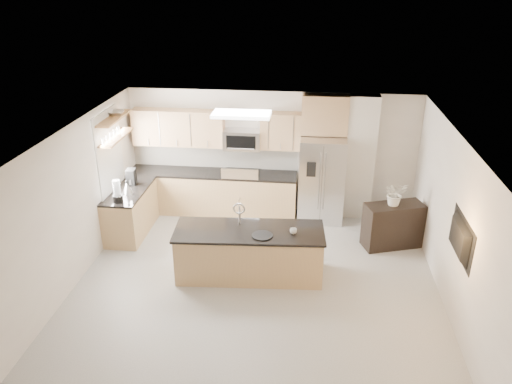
# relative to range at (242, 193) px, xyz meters

# --- Properties ---
(floor) EXTENTS (6.50, 6.50, 0.00)m
(floor) POSITION_rel_range_xyz_m (0.60, -2.92, -0.47)
(floor) COLOR #AEACA6
(floor) RESTS_ON ground
(ceiling) EXTENTS (6.00, 6.50, 0.02)m
(ceiling) POSITION_rel_range_xyz_m (0.60, -2.92, 2.13)
(ceiling) COLOR white
(ceiling) RESTS_ON wall_back
(wall_back) EXTENTS (6.00, 0.02, 2.60)m
(wall_back) POSITION_rel_range_xyz_m (0.60, 0.33, 0.83)
(wall_back) COLOR silver
(wall_back) RESTS_ON floor
(wall_left) EXTENTS (0.02, 6.50, 2.60)m
(wall_left) POSITION_rel_range_xyz_m (-2.40, -2.92, 0.83)
(wall_left) COLOR silver
(wall_left) RESTS_ON floor
(wall_right) EXTENTS (0.02, 6.50, 2.60)m
(wall_right) POSITION_rel_range_xyz_m (3.60, -2.92, 0.83)
(wall_right) COLOR silver
(wall_right) RESTS_ON floor
(back_counter) EXTENTS (3.55, 0.66, 1.44)m
(back_counter) POSITION_rel_range_xyz_m (-0.63, 0.01, -0.00)
(back_counter) COLOR tan
(back_counter) RESTS_ON floor
(left_counter) EXTENTS (0.66, 1.50, 0.92)m
(left_counter) POSITION_rel_range_xyz_m (-2.07, -1.07, -0.01)
(left_counter) COLOR tan
(left_counter) RESTS_ON floor
(range) EXTENTS (0.76, 0.64, 1.14)m
(range) POSITION_rel_range_xyz_m (0.00, 0.00, 0.00)
(range) COLOR black
(range) RESTS_ON floor
(upper_cabinets) EXTENTS (3.50, 0.33, 0.75)m
(upper_cabinets) POSITION_rel_range_xyz_m (-0.70, 0.16, 1.35)
(upper_cabinets) COLOR tan
(upper_cabinets) RESTS_ON wall_back
(microwave) EXTENTS (0.76, 0.40, 0.40)m
(microwave) POSITION_rel_range_xyz_m (0.00, 0.12, 1.16)
(microwave) COLOR #BEBDC0
(microwave) RESTS_ON upper_cabinets
(refrigerator) EXTENTS (0.92, 0.78, 1.78)m
(refrigerator) POSITION_rel_range_xyz_m (1.66, -0.05, 0.42)
(refrigerator) COLOR #BEBDC0
(refrigerator) RESTS_ON floor
(partition_column) EXTENTS (0.60, 0.30, 2.60)m
(partition_column) POSITION_rel_range_xyz_m (2.42, 0.18, 0.83)
(partition_column) COLOR beige
(partition_column) RESTS_ON floor
(window) EXTENTS (0.04, 1.15, 1.65)m
(window) POSITION_rel_range_xyz_m (-2.38, -1.07, 1.18)
(window) COLOR white
(window) RESTS_ON wall_left
(shelf_lower) EXTENTS (0.30, 1.20, 0.04)m
(shelf_lower) POSITION_rel_range_xyz_m (-2.25, -0.97, 1.48)
(shelf_lower) COLOR olive
(shelf_lower) RESTS_ON wall_left
(shelf_upper) EXTENTS (0.30, 1.20, 0.04)m
(shelf_upper) POSITION_rel_range_xyz_m (-2.25, -0.97, 1.85)
(shelf_upper) COLOR olive
(shelf_upper) RESTS_ON wall_left
(ceiling_fixture) EXTENTS (1.00, 0.50, 0.06)m
(ceiling_fixture) POSITION_rel_range_xyz_m (0.20, -1.32, 2.09)
(ceiling_fixture) COLOR white
(ceiling_fixture) RESTS_ON ceiling
(island) EXTENTS (2.55, 1.07, 1.29)m
(island) POSITION_rel_range_xyz_m (0.45, -2.34, -0.04)
(island) COLOR tan
(island) RESTS_ON floor
(credenza) EXTENTS (1.16, 0.77, 0.86)m
(credenza) POSITION_rel_range_xyz_m (3.01, -1.05, -0.04)
(credenza) COLOR black
(credenza) RESTS_ON floor
(cup) EXTENTS (0.14, 0.14, 0.09)m
(cup) POSITION_rel_range_xyz_m (1.18, -2.38, 0.44)
(cup) COLOR silver
(cup) RESTS_ON island
(platter) EXTENTS (0.37, 0.37, 0.02)m
(platter) POSITION_rel_range_xyz_m (0.69, -2.51, 0.40)
(platter) COLOR black
(platter) RESTS_ON island
(blender) EXTENTS (0.18, 0.18, 0.42)m
(blender) POSITION_rel_range_xyz_m (-2.08, -1.61, 0.63)
(blender) COLOR black
(blender) RESTS_ON left_counter
(kettle) EXTENTS (0.21, 0.21, 0.26)m
(kettle) POSITION_rel_range_xyz_m (-2.02, -1.25, 0.56)
(kettle) COLOR #BEBDC0
(kettle) RESTS_ON left_counter
(coffee_maker) EXTENTS (0.18, 0.21, 0.32)m
(coffee_maker) POSITION_rel_range_xyz_m (-2.09, -0.80, 0.60)
(coffee_maker) COLOR black
(coffee_maker) RESTS_ON left_counter
(bowl) EXTENTS (0.50, 0.50, 0.10)m
(bowl) POSITION_rel_range_xyz_m (-2.25, -0.80, 1.91)
(bowl) COLOR #BEBDC0
(bowl) RESTS_ON shelf_upper
(flower_vase) EXTENTS (0.75, 0.70, 0.68)m
(flower_vase) POSITION_rel_range_xyz_m (2.98, -1.06, 0.73)
(flower_vase) COLOR silver
(flower_vase) RESTS_ON credenza
(television) EXTENTS (0.14, 1.08, 0.62)m
(television) POSITION_rel_range_xyz_m (3.51, -3.12, 0.88)
(television) COLOR black
(television) RESTS_ON wall_right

